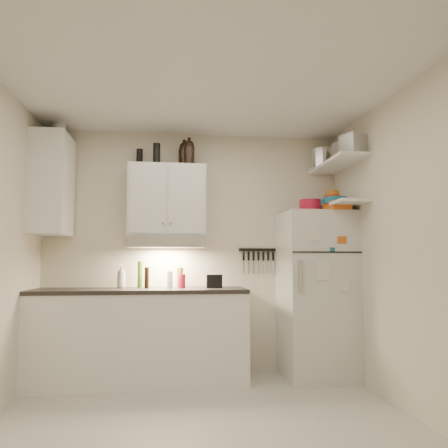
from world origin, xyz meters
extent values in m
cube|color=beige|center=(0.00, 0.00, -0.01)|extent=(3.20, 3.00, 0.02)
cube|color=white|center=(0.00, 0.00, 2.61)|extent=(3.20, 3.00, 0.02)
cube|color=beige|center=(0.00, 1.51, 1.30)|extent=(3.20, 0.02, 2.60)
cube|color=beige|center=(1.61, 0.00, 1.30)|extent=(0.02, 3.00, 2.60)
cube|color=white|center=(-0.55, 1.20, 0.44)|extent=(2.10, 0.60, 0.88)
cube|color=#2A2624|center=(-0.55, 1.20, 0.90)|extent=(2.10, 0.62, 0.04)
cube|color=white|center=(-0.30, 1.33, 1.83)|extent=(0.80, 0.33, 0.75)
cube|color=white|center=(-1.44, 1.20, 1.95)|extent=(0.33, 0.55, 1.00)
cube|color=silver|center=(-0.30, 1.27, 1.39)|extent=(0.76, 0.46, 0.12)
cube|color=silver|center=(1.25, 1.16, 0.85)|extent=(0.70, 0.68, 1.70)
cube|color=white|center=(1.45, 1.02, 2.20)|extent=(0.30, 0.95, 0.03)
cube|color=white|center=(1.45, 1.02, 1.76)|extent=(0.30, 0.95, 0.03)
cube|color=black|center=(0.70, 1.49, 1.32)|extent=(0.42, 0.02, 0.03)
cylinder|color=#AA132F|center=(1.18, 1.10, 1.76)|extent=(0.25, 0.25, 0.13)
cube|color=#D15B1A|center=(1.40, 0.92, 1.74)|extent=(0.22, 0.27, 0.08)
cylinder|color=silver|center=(1.36, 1.08, 1.75)|extent=(0.06, 0.06, 0.09)
cylinder|color=silver|center=(1.41, 1.34, 2.32)|extent=(0.34, 0.34, 0.21)
cube|color=#AAAAAD|center=(1.50, 0.95, 2.31)|extent=(0.23, 0.21, 0.20)
cube|color=#AAAAAD|center=(1.48, 0.68, 2.31)|extent=(0.25, 0.25, 0.19)
cylinder|color=#176080|center=(1.50, 1.36, 1.82)|extent=(0.25, 0.25, 0.10)
cylinder|color=#E93F15|center=(1.56, 1.43, 1.90)|extent=(0.20, 0.20, 0.06)
cylinder|color=orange|center=(1.56, 1.43, 1.96)|extent=(0.15, 0.15, 0.05)
cylinder|color=#176080|center=(1.39, 0.94, 1.81)|extent=(0.25, 0.25, 0.06)
cylinder|color=black|center=(-0.41, 1.27, 2.31)|extent=(0.08, 0.08, 0.22)
cylinder|color=black|center=(-0.60, 1.41, 2.30)|extent=(0.08, 0.08, 0.19)
cylinder|color=silver|center=(-1.40, 1.27, 2.54)|extent=(0.14, 0.14, 0.18)
imported|color=white|center=(-0.75, 1.29, 1.05)|extent=(0.13, 0.13, 0.27)
cylinder|color=brown|center=(-0.16, 1.35, 1.02)|extent=(0.08, 0.08, 0.21)
cylinder|color=#3C6619|center=(-0.57, 1.33, 1.06)|extent=(0.07, 0.07, 0.27)
cylinder|color=black|center=(-0.49, 1.22, 1.03)|extent=(0.06, 0.06, 0.21)
cylinder|color=silver|center=(-0.26, 1.21, 1.01)|extent=(0.07, 0.07, 0.17)
cylinder|color=#AA132F|center=(-0.14, 1.23, 0.99)|extent=(0.09, 0.09, 0.14)
cube|color=black|center=(0.19, 1.23, 0.99)|extent=(0.16, 0.12, 0.14)
camera|label=1|loc=(-0.27, -3.26, 1.18)|focal=35.00mm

